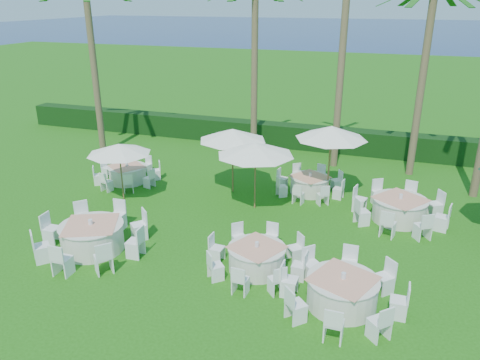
# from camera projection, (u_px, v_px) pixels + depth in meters

# --- Properties ---
(ground) EXTENTS (120.00, 120.00, 0.00)m
(ground) POSITION_uv_depth(u_px,v_px,m) (229.00, 260.00, 14.30)
(ground) COLOR #1E580F
(ground) RESTS_ON ground
(hedge) EXTENTS (34.00, 1.00, 1.20)m
(hedge) POSITION_uv_depth(u_px,v_px,m) (306.00, 137.00, 24.66)
(hedge) COLOR black
(hedge) RESTS_ON ground
(ocean) EXTENTS (260.00, 260.00, 0.00)m
(ocean) POSITION_uv_depth(u_px,v_px,m) (385.00, 33.00, 104.27)
(ocean) COLOR #071C4E
(ocean) RESTS_ON ground
(banquet_table_a) EXTENTS (3.50, 3.50, 1.05)m
(banquet_table_a) POSITION_uv_depth(u_px,v_px,m) (92.00, 236.00, 14.74)
(banquet_table_a) COLOR beige
(banquet_table_a) RESTS_ON ground
(banquet_table_b) EXTENTS (2.98, 2.98, 0.91)m
(banquet_table_b) POSITION_uv_depth(u_px,v_px,m) (257.00, 257.00, 13.67)
(banquet_table_b) COLOR beige
(banquet_table_b) RESTS_ON ground
(banquet_table_c) EXTENTS (3.23, 3.23, 0.98)m
(banquet_table_c) POSITION_uv_depth(u_px,v_px,m) (342.00, 291.00, 12.05)
(banquet_table_c) COLOR beige
(banquet_table_c) RESTS_ON ground
(banquet_table_d) EXTENTS (2.84, 2.84, 0.87)m
(banquet_table_d) POSITION_uv_depth(u_px,v_px,m) (127.00, 173.00, 20.24)
(banquet_table_d) COLOR beige
(banquet_table_d) RESTS_ON ground
(banquet_table_e) EXTENTS (2.83, 2.83, 0.87)m
(banquet_table_e) POSITION_uv_depth(u_px,v_px,m) (310.00, 184.00, 19.09)
(banquet_table_e) COLOR beige
(banquet_table_e) RESTS_ON ground
(banquet_table_f) EXTENTS (3.36, 3.36, 1.01)m
(banquet_table_f) POSITION_uv_depth(u_px,v_px,m) (399.00, 209.00, 16.70)
(banquet_table_f) COLOR beige
(banquet_table_f) RESTS_ON ground
(umbrella_a) EXTENTS (2.45, 2.45, 2.30)m
(umbrella_a) POSITION_uv_depth(u_px,v_px,m) (119.00, 149.00, 17.82)
(umbrella_a) COLOR brown
(umbrella_a) RESTS_ON ground
(umbrella_b) EXTENTS (2.88, 2.88, 2.56)m
(umbrella_b) POSITION_uv_depth(u_px,v_px,m) (255.00, 149.00, 17.00)
(umbrella_b) COLOR brown
(umbrella_b) RESTS_ON ground
(umbrella_c) EXTENTS (2.72, 2.72, 2.67)m
(umbrella_c) POSITION_uv_depth(u_px,v_px,m) (233.00, 135.00, 18.46)
(umbrella_c) COLOR brown
(umbrella_c) RESTS_ON ground
(umbrella_d) EXTENTS (2.78, 2.78, 2.92)m
(umbrella_d) POSITION_uv_depth(u_px,v_px,m) (331.00, 133.00, 17.90)
(umbrella_d) COLOR brown
(umbrella_d) RESTS_ON ground
(palm_b) EXTENTS (4.28, 4.35, 8.32)m
(palm_b) POSITION_uv_depth(u_px,v_px,m) (255.00, 62.00, 22.51)
(palm_b) COLOR brown
(palm_b) RESTS_ON ground
(palm_c) EXTENTS (4.33, 4.31, 10.27)m
(palm_c) POSITION_uv_depth(u_px,v_px,m) (343.00, 44.00, 20.29)
(palm_c) COLOR brown
(palm_c) RESTS_ON ground
(palm_d) EXTENTS (4.40, 4.11, 8.13)m
(palm_d) POSITION_uv_depth(u_px,v_px,m) (423.00, 73.00, 19.63)
(palm_d) COLOR brown
(palm_d) RESTS_ON ground
(palm_f) EXTENTS (4.40, 4.13, 8.32)m
(palm_f) POSITION_uv_depth(u_px,v_px,m) (93.00, 62.00, 22.45)
(palm_f) COLOR brown
(palm_f) RESTS_ON ground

